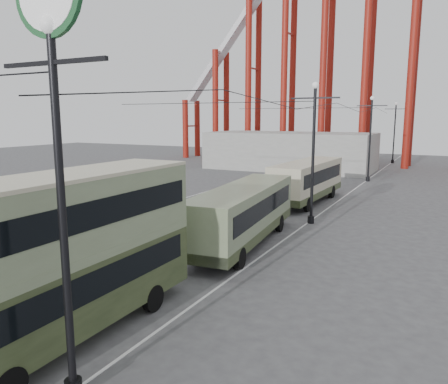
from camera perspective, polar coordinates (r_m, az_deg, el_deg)
The scene contains 12 objects.
ground at distance 18.50m, azimuth -24.40°, elevation -13.70°, with size 160.00×160.00×0.00m, color #464648.
road_markings at distance 34.00m, azimuth 1.59°, elevation -2.26°, with size 12.52×120.00×0.01m.
lamp_post_near at distance 10.86m, azimuth -21.35°, elevation 13.17°, with size 3.20×0.44×10.80m.
lamp_post_mid at distance 29.43m, azimuth 11.56°, elevation 4.87°, with size 3.20×0.44×9.32m.
lamp_post_far at distance 50.90m, azimuth 18.53°, elevation 6.56°, with size 3.20×0.44×9.32m.
lamp_post_distant at distance 72.69m, azimuth 21.36°, elevation 7.21°, with size 3.20×0.44×9.32m.
roller_coaster at distance 70.80m, azimuth 14.81°, elevation 22.39°, with size 52.95×5.00×55.48m.
fairground_shed at distance 60.67m, azimuth 8.60°, elevation 5.33°, with size 22.00×10.00×5.00m, color gray.
double_decker_bus at distance 14.68m, azimuth -19.71°, elevation -6.97°, with size 2.61×10.03×5.38m.
single_decker_green at distance 24.38m, azimuth 2.55°, elevation -2.66°, with size 3.82×11.78×3.27m.
single_decker_cream at distance 37.06m, azimuth 10.83°, elevation 1.60°, with size 3.17×11.13×3.43m.
pedestrian at distance 21.79m, azimuth -8.37°, elevation -6.98°, with size 0.62×0.41×1.70m, color black.
Camera 1 is at (13.71, -10.19, 7.10)m, focal length 35.00 mm.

